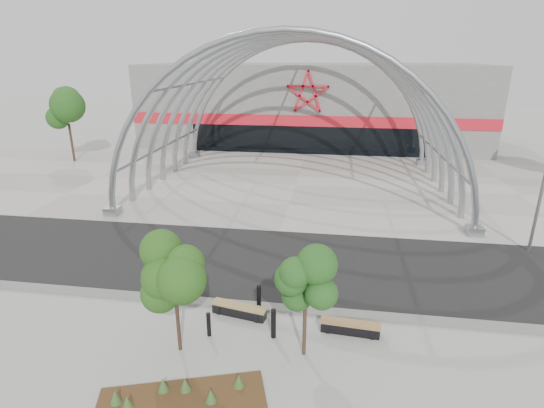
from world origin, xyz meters
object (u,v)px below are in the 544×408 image
object	(u,v)px
street_tree_1	(306,283)
bench_0	(239,311)
bollard_2	(259,298)
signal_pole	(540,198)
bench_1	(350,328)
street_tree_0	(174,276)

from	to	relation	value
street_tree_1	bench_0	size ratio (longest dim) A/B	1.69
bollard_2	signal_pole	bearing A→B (deg)	29.59
street_tree_1	bench_1	world-z (taller)	street_tree_1
signal_pole	bench_0	size ratio (longest dim) A/B	2.49
street_tree_0	bench_0	world-z (taller)	street_tree_0
street_tree_0	street_tree_1	xyz separation A→B (m)	(3.90, 0.37, -0.12)
bench_0	bollard_2	distance (m)	0.84
street_tree_1	bench_1	distance (m)	3.01
street_tree_1	bench_0	bearing A→B (deg)	144.92
bench_1	bollard_2	world-z (taller)	bollard_2
bench_1	bollard_2	distance (m)	3.40
bench_1	street_tree_0	bearing A→B (deg)	-162.97
bench_0	bench_1	distance (m)	3.93
bench_0	street_tree_1	bearing A→B (deg)	-35.08
street_tree_0	bench_1	distance (m)	6.11
street_tree_0	street_tree_1	bearing A→B (deg)	5.34
street_tree_1	bollard_2	world-z (taller)	street_tree_1
bench_0	bench_1	size ratio (longest dim) A/B	1.03
signal_pole	bollard_2	world-z (taller)	signal_pole
street_tree_0	bollard_2	xyz separation A→B (m)	(2.09, 2.55, -2.14)
signal_pole	street_tree_1	distance (m)	13.41
bollard_2	bench_0	bearing A→B (deg)	-144.43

